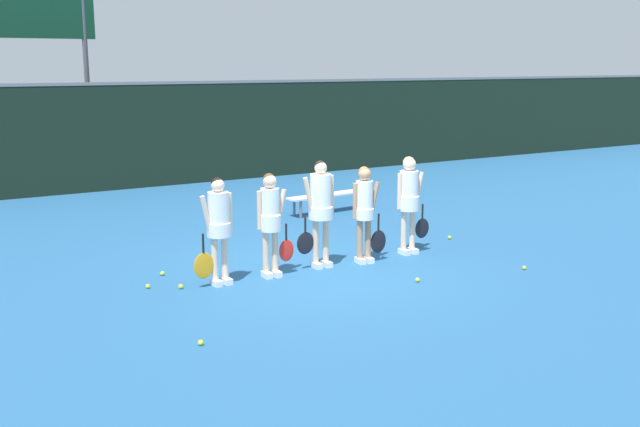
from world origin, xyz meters
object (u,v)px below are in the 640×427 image
Objects in this scene: player_1 at (270,217)px; tennis_ball_2 at (418,280)px; tennis_ball_3 at (201,343)px; tennis_ball_5 at (450,237)px; player_0 at (218,223)px; scoreboard at (34,21)px; tennis_ball_1 at (148,286)px; tennis_ball_4 at (162,273)px; bench_courtside at (330,196)px; player_2 at (320,204)px; tennis_ball_6 at (524,268)px; player_3 at (365,207)px; tennis_ball_7 at (265,264)px; player_4 at (409,196)px; tennis_ball_0 at (181,287)px.

tennis_ball_2 is at bearing -35.57° from player_1.
tennis_ball_3 reaches higher than tennis_ball_5.
tennis_ball_3 is (-1.21, -2.19, -0.92)m from player_0.
tennis_ball_3 is at bearing -94.13° from scoreboard.
tennis_ball_4 reaches higher than tennis_ball_1.
bench_courtside is 4.62m from player_2.
player_2 reaches higher than tennis_ball_4.
bench_courtside is 31.20× the size of tennis_ball_3.
scoreboard is at bearing 110.20° from tennis_ball_6.
player_0 reaches higher than tennis_ball_4.
tennis_ball_6 is (1.92, -0.35, -0.00)m from tennis_ball_2.
player_0 is at bearing 150.88° from tennis_ball_2.
player_0 is 1.42m from tennis_ball_4.
player_3 is at bearing 28.92° from tennis_ball_3.
tennis_ball_6 is at bearing -34.74° from tennis_ball_7.
player_1 is at bearing 46.18° from tennis_ball_3.
player_1 is 24.67× the size of tennis_ball_6.
tennis_ball_1 is 1.05× the size of tennis_ball_7.
player_3 is 0.95× the size of player_4.
bench_courtside is 1.23× the size of player_2.
player_1 is at bearing -32.83° from tennis_ball_4.
scoreboard is 12.16m from player_3.
scoreboard is at bearing 103.11° from player_2.
scoreboard reaches higher than player_0.
scoreboard reaches higher than tennis_ball_0.
scoreboard reaches higher than player_2.
player_2 is 25.34× the size of tennis_ball_4.
tennis_ball_4 is 1.07× the size of tennis_ball_7.
tennis_ball_7 is (-3.48, 2.41, -0.00)m from tennis_ball_6.
bench_courtside is at bearing 73.90° from player_3.
scoreboard is at bearing 112.18° from player_4.
player_3 is 3.74m from tennis_ball_1.
tennis_ball_0 is (-0.59, 0.08, -0.92)m from player_0.
tennis_ball_1 and tennis_ball_2 have the same top height.
tennis_ball_0 is (-2.41, 0.03, -1.01)m from player_2.
player_4 is at bearing -106.62° from bench_courtside.
player_0 is 25.09× the size of tennis_ball_7.
scoreboard is at bearing 112.21° from player_3.
bench_courtside is 5.76m from tennis_ball_4.
tennis_ball_1 is 4.07m from tennis_ball_2.
tennis_ball_2 reaches higher than tennis_ball_6.
player_1 is 1.13m from tennis_ball_7.
player_3 is 22.64× the size of tennis_ball_0.
player_3 is (-1.77, -3.93, 0.58)m from bench_courtside.
bench_courtside is at bearing 44.72° from tennis_ball_7.
player_0 is 1.82m from player_2.
player_4 is 1.73m from tennis_ball_5.
tennis_ball_5 reaches higher than tennis_ball_7.
player_3 is at bearing -7.19° from player_2.
player_0 is 24.67× the size of tennis_ball_6.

